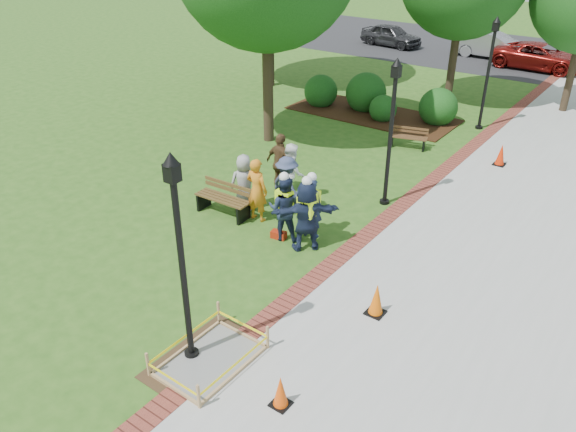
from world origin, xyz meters
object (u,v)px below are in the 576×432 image
Objects in this scene: bench_near at (223,205)px; hivis_worker_a at (306,214)px; wet_concrete_pad at (210,352)px; hivis_worker_b at (311,205)px; cone_front at (281,392)px; hivis_worker_c at (284,206)px; lamp_near at (180,247)px.

bench_near is 0.84× the size of hivis_worker_a.
hivis_worker_a reaches higher than wet_concrete_pad.
hivis_worker_b reaches higher than wet_concrete_pad.
hivis_worker_a is (-2.60, 4.55, 0.67)m from cone_front.
bench_near is (-3.78, 4.59, 0.05)m from wet_concrete_pad.
hivis_worker_c reaches higher than cone_front.
hivis_worker_c is at bearing 173.77° from hivis_worker_a.
hivis_worker_a is 0.75m from hivis_worker_c.
bench_near reaches higher than cone_front.
lamp_near is 2.31× the size of hivis_worker_b.
hivis_worker_a is (2.91, -0.11, 0.71)m from bench_near.
cone_front is 5.75m from hivis_worker_c.
hivis_worker_a is at bearing -2.20° from bench_near.
hivis_worker_a is 1.06× the size of hivis_worker_c.
lamp_near is at bearing -75.58° from hivis_worker_c.
hivis_worker_c reaches higher than hivis_worker_b.
hivis_worker_b is (2.67, 0.47, 0.63)m from bench_near.
hivis_worker_a is 0.63m from hivis_worker_b.
hivis_worker_a reaches higher than hivis_worker_c.
cone_front is at bearing 0.46° from lamp_near.
hivis_worker_c is at bearing -135.09° from hivis_worker_b.
wet_concrete_pad is 1.37× the size of bench_near.
cone_front reaches higher than wet_concrete_pad.
lamp_near is (-0.41, -0.09, 2.25)m from wet_concrete_pad.
wet_concrete_pad is 1.26× the size of hivis_worker_b.
hivis_worker_b is at bearing 97.71° from lamp_near.
hivis_worker_a is at bearing 119.78° from cone_front.
hivis_worker_c reaches higher than bench_near.
wet_concrete_pad is 4.89m from hivis_worker_c.
cone_front is at bearing -40.20° from bench_near.
hivis_worker_c is at bearing -0.82° from bench_near.
hivis_worker_c is (2.17, -0.03, 0.65)m from bench_near.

